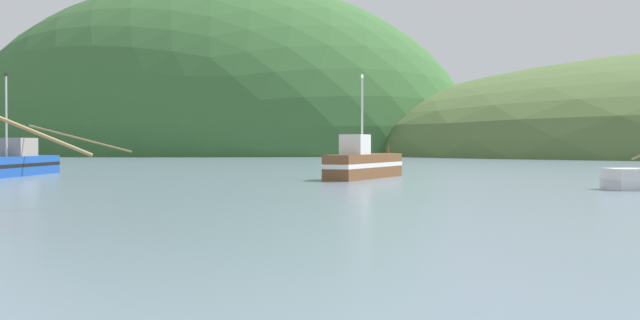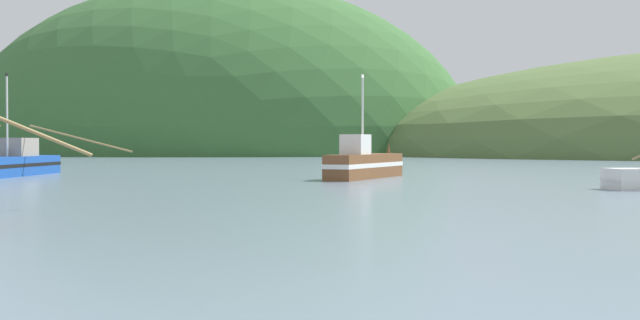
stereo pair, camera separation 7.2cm
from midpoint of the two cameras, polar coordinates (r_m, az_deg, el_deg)
hill_far_right at (r=167.17m, az=-7.45°, el=0.46°), size 106.80×85.44×70.07m
fishing_boat_brown at (r=48.69m, az=3.21°, el=-0.28°), size 3.05×9.47×6.25m
fishing_boat_blue at (r=56.26m, az=-20.71°, el=-0.19°), size 15.10×11.09×6.60m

